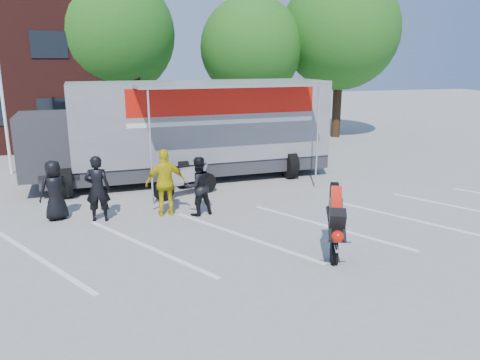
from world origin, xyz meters
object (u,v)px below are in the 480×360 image
tree_right (341,31)px  stunt_bike_rider (332,252)px  transporter_truck (190,179)px  spectator_hivis (166,183)px  spectator_leather_b (98,189)px  spectator_leather_a (55,190)px  tree_left (115,35)px  parked_motorcycle (186,197)px  spectator_leather_c (198,186)px  flagpole (3,39)px  tree_mid (251,48)px

tree_right → stunt_bike_rider: size_ratio=4.90×
transporter_truck → spectator_hivis: (-1.43, -3.95, 0.96)m
tree_right → transporter_truck: (-9.96, -7.34, -5.88)m
spectator_leather_b → transporter_truck: bearing=-119.2°
spectator_leather_a → spectator_leather_b: spectator_leather_b is taller
stunt_bike_rider → spectator_hivis: 5.11m
tree_right → transporter_truck: 13.70m
tree_left → parked_motorcycle: (1.47, -11.13, -5.57)m
transporter_truck → spectator_hivis: 4.31m
parked_motorcycle → spectator_leather_c: (0.01, -1.90, 0.85)m
spectator_leather_b → spectator_leather_a: bearing=-11.3°
spectator_leather_b → spectator_hivis: (1.85, -0.05, 0.04)m
flagpole → spectator_leather_a: flagpole is taller
tree_mid → stunt_bike_rider: (-3.11, -15.59, -4.94)m
tree_left → transporter_truck: (2.04, -8.84, -5.57)m
tree_mid → spectator_leather_a: size_ratio=4.56×
tree_right → spectator_leather_a: tree_right is taller
parked_motorcycle → flagpole: bearing=28.8°
transporter_truck → spectator_leather_b: (-3.29, -3.90, 0.92)m
transporter_truck → spectator_leather_c: transporter_truck is taller
transporter_truck → tree_left: bearing=100.8°
stunt_bike_rider → spectator_leather_a: spectator_leather_a is taller
tree_mid → spectator_leather_c: (-5.51, -12.03, -4.10)m
transporter_truck → stunt_bike_rider: (1.85, -7.75, 0.00)m
spectator_leather_c → spectator_leather_a: bearing=-23.8°
spectator_leather_a → tree_right: bearing=-165.5°
transporter_truck → spectator_leather_a: transporter_truck is taller
stunt_bike_rider → tree_mid: bearing=101.8°
spectator_leather_b → stunt_bike_rider: bearing=154.1°
tree_right → parked_motorcycle: size_ratio=3.95×
spectator_leather_a → spectator_leather_c: bearing=146.7°
parked_motorcycle → spectator_hivis: bearing=133.2°
spectator_leather_b → parked_motorcycle: bearing=-138.3°
tree_mid → tree_right: (5.00, -0.50, 0.93)m
flagpole → tree_right: size_ratio=0.88×
tree_right → spectator_hivis: (-11.39, -11.29, -4.91)m
flagpole → spectator_leather_c: bearing=-50.8°
transporter_truck → parked_motorcycle: bearing=-106.1°
flagpole → spectator_leather_a: size_ratio=4.75×
spectator_leather_a → spectator_leather_c: spectator_leather_c is taller
stunt_bike_rider → spectator_leather_c: 4.38m
tree_right → transporter_truck: bearing=-143.6°
tree_left → spectator_leather_b: bearing=-95.6°
tree_right → stunt_bike_rider: tree_right is taller
tree_left → tree_mid: size_ratio=1.13×
transporter_truck → spectator_leather_b: bearing=-132.3°
spectator_leather_a → spectator_hivis: 3.04m
tree_left → stunt_bike_rider: 17.93m
transporter_truck → spectator_leather_a: (-4.43, -3.43, 0.84)m
spectator_leather_c → tree_mid: bearing=-127.4°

